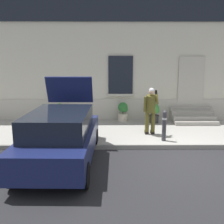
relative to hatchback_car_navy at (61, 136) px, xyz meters
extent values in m
plane|color=#232326|center=(3.46, 0.19, -0.80)|extent=(80.00, 80.00, 0.00)
cube|color=#99968E|center=(3.46, 2.99, -0.72)|extent=(24.00, 3.60, 0.15)
cube|color=gray|center=(3.46, 1.13, -0.72)|extent=(24.00, 0.12, 0.15)
cube|color=beige|center=(3.46, 5.49, 2.95)|extent=(24.00, 1.40, 7.50)
cube|color=#BCB7A8|center=(3.46, 4.77, -0.25)|extent=(24.00, 0.08, 1.10)
cube|color=maroon|center=(5.02, 4.76, 1.04)|extent=(1.00, 0.08, 2.10)
cube|color=#BCB7A8|center=(5.02, 4.74, 1.09)|extent=(1.16, 0.06, 2.24)
cube|color=black|center=(1.82, 4.76, 1.40)|extent=(1.10, 0.06, 1.70)
cube|color=#BCB7A8|center=(1.82, 4.73, 0.50)|extent=(1.30, 0.12, 0.10)
cube|color=black|center=(3.46, 4.76, 4.40)|extent=(16.80, 0.06, 1.40)
cube|color=#9E998E|center=(5.02, 3.67, -0.57)|extent=(1.86, 0.32, 0.16)
cube|color=#9E998E|center=(5.02, 3.99, -0.49)|extent=(1.86, 0.32, 0.32)
cube|color=#9E998E|center=(5.02, 4.31, -0.41)|extent=(1.86, 0.32, 0.48)
cube|color=#9E998E|center=(5.02, 4.63, -0.33)|extent=(1.86, 0.32, 0.64)
cube|color=#161E4C|center=(0.00, 0.02, -0.18)|extent=(1.84, 4.04, 0.64)
cube|color=black|center=(0.00, -0.13, 0.42)|extent=(1.59, 2.43, 0.56)
cube|color=black|center=(0.04, 2.03, -0.40)|extent=(1.66, 0.14, 0.20)
cube|color=yellow|center=(0.04, 2.03, -0.22)|extent=(0.52, 0.03, 0.12)
cube|color=#B21414|center=(-0.71, 2.04, 0.04)|extent=(0.16, 0.04, 0.18)
cube|color=#B21414|center=(0.80, 2.01, 0.04)|extent=(0.16, 0.04, 0.18)
cube|color=#161E4C|center=(0.03, 1.47, 1.10)|extent=(1.50, 0.40, 0.87)
cylinder|color=black|center=(-0.82, -1.37, -0.50)|extent=(0.21, 0.60, 0.60)
cylinder|color=black|center=(0.77, -1.40, -0.50)|extent=(0.21, 0.60, 0.60)
cylinder|color=black|center=(-0.76, 1.43, -0.50)|extent=(0.21, 0.60, 0.60)
cylinder|color=black|center=(0.83, 1.40, -0.50)|extent=(0.21, 0.60, 0.60)
cylinder|color=#333338|center=(3.17, 1.54, -0.17)|extent=(0.14, 0.14, 0.95)
sphere|color=#333338|center=(3.17, 1.54, 0.32)|extent=(0.15, 0.15, 0.15)
cylinder|color=silver|center=(3.17, 1.54, 0.12)|extent=(0.15, 0.15, 0.06)
cylinder|color=#333338|center=(-1.10, 1.54, -0.17)|extent=(0.14, 0.14, 0.95)
sphere|color=#333338|center=(-1.10, 1.54, 0.32)|extent=(0.15, 0.15, 0.15)
cylinder|color=silver|center=(-1.10, 1.54, 0.12)|extent=(0.15, 0.15, 0.06)
cylinder|color=#514C1E|center=(2.71, 2.34, -0.20)|extent=(0.15, 0.15, 0.82)
cube|color=black|center=(2.71, 2.40, -0.60)|extent=(0.12, 0.28, 0.10)
cylinder|color=#514C1E|center=(2.93, 2.34, -0.20)|extent=(0.15, 0.15, 0.82)
cube|color=black|center=(2.93, 2.40, -0.60)|extent=(0.12, 0.28, 0.10)
cylinder|color=#514C1E|center=(2.82, 2.28, 0.51)|extent=(0.34, 0.46, 0.68)
sphere|color=tan|center=(2.82, 2.19, 0.95)|extent=(0.22, 0.22, 0.22)
sphere|color=silver|center=(2.82, 2.19, 0.98)|extent=(0.21, 0.21, 0.21)
cylinder|color=#514C1E|center=(2.60, 2.23, 0.50)|extent=(0.09, 0.20, 0.57)
cylinder|color=#514C1E|center=(3.02, 2.23, 0.72)|extent=(0.09, 0.41, 0.43)
cube|color=black|center=(2.97, 2.17, 0.93)|extent=(0.07, 0.02, 0.15)
cylinder|color=#606B38|center=(-0.87, 4.15, -0.48)|extent=(0.40, 0.40, 0.34)
cylinder|color=#606B38|center=(-0.87, 4.15, -0.34)|extent=(0.44, 0.44, 0.05)
cylinder|color=#47331E|center=(-0.87, 4.15, -0.19)|extent=(0.04, 0.04, 0.24)
sphere|color=#4C843D|center=(-0.87, 4.15, -0.01)|extent=(0.44, 0.44, 0.44)
sphere|color=#4C843D|center=(-0.77, 4.10, -0.11)|extent=(0.24, 0.24, 0.24)
cylinder|color=beige|center=(1.91, 4.40, -0.48)|extent=(0.40, 0.40, 0.34)
cylinder|color=beige|center=(1.91, 4.40, -0.34)|extent=(0.44, 0.44, 0.05)
cylinder|color=#47331E|center=(1.91, 4.40, -0.19)|extent=(0.04, 0.04, 0.24)
sphere|color=#286B2D|center=(1.91, 4.40, -0.01)|extent=(0.44, 0.44, 0.44)
sphere|color=#286B2D|center=(2.01, 4.35, -0.11)|extent=(0.24, 0.24, 0.24)
cylinder|color=#2D2D30|center=(3.27, 4.10, -0.48)|extent=(0.40, 0.40, 0.34)
cylinder|color=#2D2D30|center=(3.27, 4.10, -0.34)|extent=(0.44, 0.44, 0.05)
cylinder|color=#47331E|center=(3.27, 4.10, -0.19)|extent=(0.04, 0.04, 0.24)
sphere|color=#387F33|center=(3.27, 4.10, -0.01)|extent=(0.44, 0.44, 0.44)
sphere|color=#387F33|center=(3.37, 4.05, -0.11)|extent=(0.24, 0.24, 0.24)
camera|label=1|loc=(1.35, -6.58, 2.01)|focal=39.95mm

